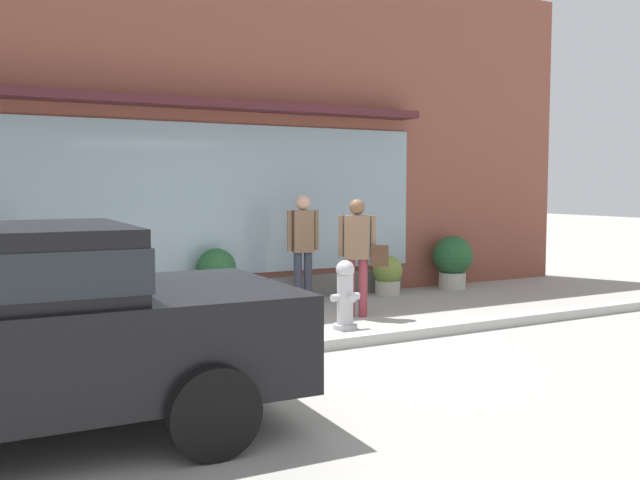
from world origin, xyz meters
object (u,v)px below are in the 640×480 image
Objects in this scene: fire_hydrant at (345,295)px; potted_plant_window_right at (453,259)px; potted_plant_window_left at (388,275)px; pedestrian_with_handbag at (359,249)px; potted_plant_near_hydrant at (2,295)px; potted_plant_doorstep at (125,298)px; potted_plant_low_front at (216,276)px; pedestrian_passerby at (303,242)px.

potted_plant_window_right is at bearing 31.24° from fire_hydrant.
pedestrian_with_handbag is at bearing -135.84° from potted_plant_window_left.
fire_hydrant is 2.78m from potted_plant_window_left.
potted_plant_window_right reaches higher than fire_hydrant.
potted_plant_window_right is at bearing -0.84° from potted_plant_near_hydrant.
fire_hydrant is 1.60× the size of potted_plant_doorstep.
potted_plant_low_front reaches higher than potted_plant_window_left.
potted_plant_near_hydrant is at bearing 179.16° from potted_plant_window_right.
potted_plant_window_left is at bearing 26.78° from pedestrian_passerby.
potted_plant_low_front is at bearing 176.58° from potted_plant_window_left.
pedestrian_with_handbag reaches higher than potted_plant_window_right.
potted_plant_low_front is 2.85m from potted_plant_window_left.
potted_plant_doorstep is (-2.48, 0.31, -0.66)m from pedestrian_passerby.
pedestrian_passerby is at bearing -168.19° from potted_plant_window_left.
pedestrian_passerby is 2.17× the size of potted_plant_near_hydrant.
potted_plant_near_hydrant is at bearing 171.19° from potted_plant_doorstep.
pedestrian_with_handbag reaches higher than potted_plant_low_front.
fire_hydrant is at bearing -135.04° from potted_plant_window_left.
fire_hydrant is 0.98× the size of potted_plant_low_front.
potted_plant_near_hydrant is 0.83× the size of potted_plant_window_right.
pedestrian_passerby is 1.88× the size of potted_plant_low_front.
pedestrian_passerby is 1.33m from potted_plant_low_front.
potted_plant_doorstep is at bearing -178.75° from potted_plant_window_right.
pedestrian_passerby is at bearing 81.33° from fire_hydrant.
potted_plant_window_left is 0.71× the size of potted_plant_window_right.
fire_hydrant reaches higher than potted_plant_window_left.
fire_hydrant is at bearing -67.59° from potted_plant_low_front.
potted_plant_low_front is at bearing 178.67° from potted_plant_window_right.
pedestrian_passerby is at bearing -25.24° from potted_plant_low_front.
potted_plant_near_hydrant is at bearing -166.78° from pedestrian_with_handbag.
potted_plant_doorstep is at bearing -179.32° from potted_plant_window_left.
pedestrian_passerby is at bearing 141.21° from pedestrian_with_handbag.
pedestrian_passerby reaches higher than potted_plant_doorstep.
potted_plant_window_left is 5.66m from potted_plant_near_hydrant.
potted_plant_window_right reaches higher than potted_plant_doorstep.
potted_plant_near_hydrant reaches higher than potted_plant_window_left.
fire_hydrant is 1.70m from pedestrian_passerby.
potted_plant_near_hydrant is 1.41× the size of potted_plant_doorstep.
potted_plant_window_left is at bearing 0.68° from potted_plant_doorstep.
potted_plant_doorstep is at bearing 139.50° from fire_hydrant.
pedestrian_with_handbag reaches higher than potted_plant_near_hydrant.
potted_plant_low_front is 4.23m from potted_plant_window_right.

